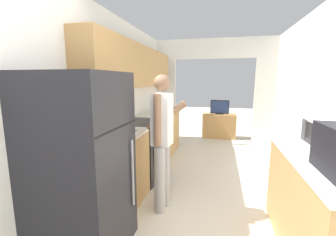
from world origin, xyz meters
TOP-DOWN VIEW (x-y plane):
  - wall_left at (-1.32, 1.94)m, footprint 0.38×6.71m
  - wall_far_with_doorway at (0.00, 4.34)m, footprint 3.13×0.06m
  - counter_left at (-1.06, 2.64)m, footprint 0.62×3.16m
  - counter_right at (1.06, 0.91)m, footprint 0.62×1.50m
  - refrigerator at (-1.00, 0.57)m, footprint 0.76×0.73m
  - range_oven at (-1.06, 2.17)m, footprint 0.66×0.76m
  - person at (-0.48, 1.39)m, footprint 0.52×0.40m
  - microwave at (1.17, 1.21)m, footprint 0.35×0.49m
  - tv_cabinet at (0.16, 5.10)m, footprint 0.88×0.42m
  - television at (0.16, 5.06)m, footprint 0.49×0.16m

SIDE VIEW (x-z plane):
  - tv_cabinet at x=0.16m, z-range 0.00..0.65m
  - counter_right at x=1.06m, z-range 0.00..0.92m
  - counter_left at x=-1.06m, z-range 0.00..0.92m
  - range_oven at x=-1.06m, z-range -0.06..0.99m
  - refrigerator at x=-1.00m, z-range 0.00..1.63m
  - television at x=0.16m, z-range 0.65..1.03m
  - person at x=-0.48m, z-range 0.06..1.68m
  - microwave at x=1.17m, z-range 0.92..1.21m
  - wall_far_with_doorway at x=0.00m, z-range 0.21..2.71m
  - wall_left at x=-1.32m, z-range 0.21..2.71m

